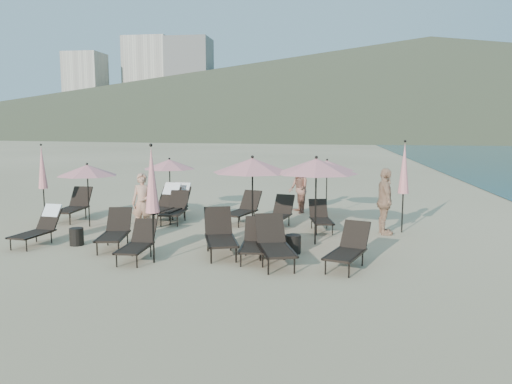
# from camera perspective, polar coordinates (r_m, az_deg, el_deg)

# --- Properties ---
(ground) EXTENTS (800.00, 800.00, 0.00)m
(ground) POSITION_cam_1_polar(r_m,az_deg,el_deg) (12.25, -3.61, -7.23)
(ground) COLOR #D6BA8C
(ground) RESTS_ON ground
(volcanic_headland) EXTENTS (690.00, 690.00, 55.00)m
(volcanic_headland) POSITION_cam_1_polar(r_m,az_deg,el_deg) (322.52, 21.05, 11.22)
(volcanic_headland) COLOR brown
(volcanic_headland) RESTS_ON ground
(hotel_skyline) EXTENTS (109.00, 82.00, 55.00)m
(hotel_skyline) POSITION_cam_1_polar(r_m,az_deg,el_deg) (299.41, -10.63, 11.46)
(hotel_skyline) COLOR beige
(hotel_skyline) RESTS_ON ground
(lounger_0) EXTENTS (0.76, 1.63, 0.98)m
(lounger_0) POSITION_cam_1_polar(r_m,az_deg,el_deg) (14.49, -23.50, -3.63)
(lounger_0) COLOR black
(lounger_0) RESTS_ON ground
(lounger_1) EXTENTS (0.92, 1.74, 0.95)m
(lounger_1) POSITION_cam_1_polar(r_m,az_deg,el_deg) (13.37, -15.82, -4.29)
(lounger_1) COLOR black
(lounger_1) RESTS_ON ground
(lounger_2) EXTENTS (0.60, 1.51, 0.86)m
(lounger_2) POSITION_cam_1_polar(r_m,az_deg,el_deg) (12.10, -13.38, -5.64)
(lounger_2) COLOR black
(lounger_2) RESTS_ON ground
(lounger_3) EXTENTS (0.68, 1.60, 0.90)m
(lounger_3) POSITION_cam_1_polar(r_m,az_deg,el_deg) (11.83, -0.14, -5.63)
(lounger_3) COLOR black
(lounger_3) RESTS_ON ground
(lounger_4) EXTENTS (1.17, 1.92, 1.03)m
(lounger_4) POSITION_cam_1_polar(r_m,az_deg,el_deg) (11.41, 2.12, -5.82)
(lounger_4) COLOR black
(lounger_4) RESTS_ON ground
(lounger_5) EXTENTS (1.12, 1.74, 0.94)m
(lounger_5) POSITION_cam_1_polar(r_m,az_deg,el_deg) (11.31, 10.51, -6.30)
(lounger_5) COLOR black
(lounger_5) RESTS_ON ground
(lounger_6) EXTENTS (0.74, 1.82, 1.03)m
(lounger_6) POSITION_cam_1_polar(r_m,az_deg,el_deg) (17.77, -20.12, -1.45)
(lounger_6) COLOR black
(lounger_6) RESTS_ON ground
(lounger_7) EXTENTS (1.11, 2.01, 1.19)m
(lounger_7) POSITION_cam_1_polar(r_m,az_deg,el_deg) (16.86, -10.69, -1.29)
(lounger_7) COLOR black
(lounger_7) RESTS_ON ground
(lounger_8) EXTENTS (0.72, 1.70, 0.96)m
(lounger_8) POSITION_cam_1_polar(r_m,az_deg,el_deg) (16.51, -9.23, -1.86)
(lounger_8) COLOR black
(lounger_8) RESTS_ON ground
(lounger_9) EXTENTS (1.15, 1.83, 0.98)m
(lounger_9) POSITION_cam_1_polar(r_m,az_deg,el_deg) (16.17, -1.49, -1.92)
(lounger_9) COLOR black
(lounger_9) RESTS_ON ground
(lounger_10) EXTENTS (0.95, 1.72, 0.94)m
(lounger_10) POSITION_cam_1_polar(r_m,az_deg,el_deg) (15.52, 2.62, -2.41)
(lounger_10) COLOR black
(lounger_10) RESTS_ON ground
(lounger_11) EXTENTS (0.83, 1.57, 0.86)m
(lounger_11) POSITION_cam_1_polar(r_m,az_deg,el_deg) (15.16, 7.39, -2.84)
(lounger_11) COLOR black
(lounger_11) RESTS_ON ground
(lounger_12) EXTENTS (0.90, 1.93, 1.16)m
(lounger_12) POSITION_cam_1_polar(r_m,az_deg,el_deg) (17.06, -9.31, -1.20)
(lounger_12) COLOR black
(lounger_12) RESTS_ON ground
(lounger_13) EXTENTS (1.21, 1.95, 1.05)m
(lounger_13) POSITION_cam_1_polar(r_m,az_deg,el_deg) (12.29, -4.12, -4.82)
(lounger_13) COLOR black
(lounger_13) RESTS_ON ground
(umbrella_open_0) EXTENTS (1.85, 1.85, 2.00)m
(umbrella_open_0) POSITION_cam_1_polar(r_m,az_deg,el_deg) (16.23, -18.73, 2.36)
(umbrella_open_0) COLOR black
(umbrella_open_0) RESTS_ON ground
(umbrella_open_1) EXTENTS (2.17, 2.17, 2.34)m
(umbrella_open_1) POSITION_cam_1_polar(r_m,az_deg,el_deg) (13.43, -0.41, 3.05)
(umbrella_open_1) COLOR black
(umbrella_open_1) RESTS_ON ground
(umbrella_open_2) EXTENTS (2.19, 2.19, 2.35)m
(umbrella_open_2) POSITION_cam_1_polar(r_m,az_deg,el_deg) (13.10, 6.90, 2.95)
(umbrella_open_2) COLOR black
(umbrella_open_2) RESTS_ON ground
(umbrella_open_3) EXTENTS (1.87, 1.87, 2.01)m
(umbrella_open_3) POSITION_cam_1_polar(r_m,az_deg,el_deg) (17.97, -9.86, 3.15)
(umbrella_open_3) COLOR black
(umbrella_open_3) RESTS_ON ground
(umbrella_open_4) EXTENTS (1.87, 1.87, 2.01)m
(umbrella_open_4) POSITION_cam_1_polar(r_m,az_deg,el_deg) (17.31, 8.12, 3.02)
(umbrella_open_4) COLOR black
(umbrella_open_4) RESTS_ON ground
(umbrella_closed_0) EXTENTS (0.32, 0.32, 2.74)m
(umbrella_closed_0) POSITION_cam_1_polar(r_m,az_deg,el_deg) (11.46, -11.82, 1.29)
(umbrella_closed_0) COLOR black
(umbrella_closed_0) RESTS_ON ground
(umbrella_closed_1) EXTENTS (0.32, 0.32, 2.72)m
(umbrella_closed_1) POSITION_cam_1_polar(r_m,az_deg,el_deg) (15.12, 16.57, 2.59)
(umbrella_closed_1) COLOR black
(umbrella_closed_1) RESTS_ON ground
(umbrella_closed_2) EXTENTS (0.30, 0.30, 2.56)m
(umbrella_closed_2) POSITION_cam_1_polar(r_m,az_deg,el_deg) (17.63, -23.25, 2.58)
(umbrella_closed_2) COLOR black
(umbrella_closed_2) RESTS_ON ground
(side_table_0) EXTENTS (0.37, 0.37, 0.46)m
(side_table_0) POSITION_cam_1_polar(r_m,az_deg,el_deg) (14.00, -19.82, -4.82)
(side_table_0) COLOR black
(side_table_0) RESTS_ON ground
(side_table_1) EXTENTS (0.40, 0.40, 0.46)m
(side_table_1) POSITION_cam_1_polar(r_m,az_deg,el_deg) (12.40, 4.24, -5.96)
(side_table_1) COLOR black
(side_table_1) RESTS_ON ground
(beachgoer_a) EXTENTS (0.70, 0.52, 1.77)m
(beachgoer_a) POSITION_cam_1_polar(r_m,az_deg,el_deg) (14.98, -12.82, -1.23)
(beachgoer_a) COLOR tan
(beachgoer_a) RESTS_ON ground
(beachgoer_b) EXTENTS (0.92, 1.02, 1.73)m
(beachgoer_b) POSITION_cam_1_polar(r_m,az_deg,el_deg) (18.06, 4.86, 0.35)
(beachgoer_b) COLOR #9F6752
(beachgoer_b) RESTS_ON ground
(beachgoer_c) EXTENTS (0.62, 1.18, 1.93)m
(beachgoer_c) POSITION_cam_1_polar(r_m,az_deg,el_deg) (14.84, 14.52, -1.05)
(beachgoer_c) COLOR tan
(beachgoer_c) RESTS_ON ground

